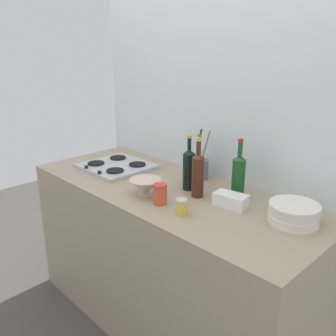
{
  "coord_description": "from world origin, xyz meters",
  "views": [
    {
      "loc": [
        1.37,
        -1.33,
        1.66
      ],
      "look_at": [
        0.0,
        0.0,
        1.02
      ],
      "focal_mm": 39.29,
      "sensor_mm": 36.0,
      "label": 1
    }
  ],
  "objects_px": {
    "condiment_jar_rear": "(160,194)",
    "plate_stack": "(294,213)",
    "condiment_jar_front": "(182,207)",
    "stovetop_hob": "(117,166)",
    "mixing_bowl": "(145,186)",
    "wine_bottle_leftmost": "(189,169)",
    "butter_dish": "(231,200)",
    "utensil_crock": "(200,167)",
    "wine_bottle_mid_right": "(198,174)",
    "wine_bottle_mid_left": "(239,175)"
  },
  "relations": [
    {
      "from": "condiment_jar_rear",
      "to": "mixing_bowl",
      "type": "bearing_deg",
      "value": 170.61
    },
    {
      "from": "wine_bottle_mid_left",
      "to": "utensil_crock",
      "type": "height_order",
      "value": "wine_bottle_mid_left"
    },
    {
      "from": "wine_bottle_leftmost",
      "to": "condiment_jar_front",
      "type": "distance_m",
      "value": 0.34
    },
    {
      "from": "wine_bottle_mid_right",
      "to": "wine_bottle_leftmost",
      "type": "bearing_deg",
      "value": 156.96
    },
    {
      "from": "stovetop_hob",
      "to": "wine_bottle_mid_right",
      "type": "height_order",
      "value": "wine_bottle_mid_right"
    },
    {
      "from": "condiment_jar_rear",
      "to": "stovetop_hob",
      "type": "bearing_deg",
      "value": 163.42
    },
    {
      "from": "plate_stack",
      "to": "mixing_bowl",
      "type": "relative_size",
      "value": 1.35
    },
    {
      "from": "wine_bottle_mid_right",
      "to": "stovetop_hob",
      "type": "bearing_deg",
      "value": -177.97
    },
    {
      "from": "mixing_bowl",
      "to": "butter_dish",
      "type": "height_order",
      "value": "mixing_bowl"
    },
    {
      "from": "plate_stack",
      "to": "mixing_bowl",
      "type": "xyz_separation_m",
      "value": [
        -0.71,
        -0.26,
        0.0
      ]
    },
    {
      "from": "utensil_crock",
      "to": "wine_bottle_mid_left",
      "type": "bearing_deg",
      "value": -13.11
    },
    {
      "from": "utensil_crock",
      "to": "mixing_bowl",
      "type": "bearing_deg",
      "value": -94.92
    },
    {
      "from": "wine_bottle_mid_right",
      "to": "butter_dish",
      "type": "relative_size",
      "value": 1.95
    },
    {
      "from": "stovetop_hob",
      "to": "butter_dish",
      "type": "distance_m",
      "value": 0.88
    },
    {
      "from": "plate_stack",
      "to": "wine_bottle_leftmost",
      "type": "height_order",
      "value": "wine_bottle_leftmost"
    },
    {
      "from": "condiment_jar_front",
      "to": "plate_stack",
      "type": "bearing_deg",
      "value": 35.89
    },
    {
      "from": "butter_dish",
      "to": "wine_bottle_leftmost",
      "type": "bearing_deg",
      "value": 175.32
    },
    {
      "from": "wine_bottle_leftmost",
      "to": "wine_bottle_mid_right",
      "type": "distance_m",
      "value": 0.11
    },
    {
      "from": "utensil_crock",
      "to": "condiment_jar_front",
      "type": "xyz_separation_m",
      "value": [
        0.27,
        -0.44,
        -0.03
      ]
    },
    {
      "from": "wine_bottle_leftmost",
      "to": "butter_dish",
      "type": "bearing_deg",
      "value": -4.68
    },
    {
      "from": "plate_stack",
      "to": "condiment_jar_rear",
      "type": "xyz_separation_m",
      "value": [
        -0.57,
        -0.28,
        0.01
      ]
    },
    {
      "from": "plate_stack",
      "to": "wine_bottle_mid_right",
      "type": "distance_m",
      "value": 0.52
    },
    {
      "from": "wine_bottle_leftmost",
      "to": "wine_bottle_mid_left",
      "type": "height_order",
      "value": "wine_bottle_mid_left"
    },
    {
      "from": "wine_bottle_mid_right",
      "to": "condiment_jar_rear",
      "type": "height_order",
      "value": "wine_bottle_mid_right"
    },
    {
      "from": "stovetop_hob",
      "to": "wine_bottle_mid_left",
      "type": "xyz_separation_m",
      "value": [
        0.83,
        0.17,
        0.11
      ]
    },
    {
      "from": "wine_bottle_leftmost",
      "to": "mixing_bowl",
      "type": "height_order",
      "value": "wine_bottle_leftmost"
    },
    {
      "from": "plate_stack",
      "to": "condiment_jar_front",
      "type": "relative_size",
      "value": 2.97
    },
    {
      "from": "plate_stack",
      "to": "condiment_jar_rear",
      "type": "distance_m",
      "value": 0.64
    },
    {
      "from": "plate_stack",
      "to": "butter_dish",
      "type": "relative_size",
      "value": 1.41
    },
    {
      "from": "condiment_jar_front",
      "to": "butter_dish",
      "type": "bearing_deg",
      "value": 65.51
    },
    {
      "from": "wine_bottle_mid_left",
      "to": "butter_dish",
      "type": "relative_size",
      "value": 1.94
    },
    {
      "from": "wine_bottle_leftmost",
      "to": "condiment_jar_rear",
      "type": "bearing_deg",
      "value": -81.73
    },
    {
      "from": "butter_dish",
      "to": "utensil_crock",
      "type": "height_order",
      "value": "utensil_crock"
    },
    {
      "from": "utensil_crock",
      "to": "stovetop_hob",
      "type": "bearing_deg",
      "value": -154.49
    },
    {
      "from": "wine_bottle_mid_left",
      "to": "butter_dish",
      "type": "distance_m",
      "value": 0.16
    },
    {
      "from": "stovetop_hob",
      "to": "wine_bottle_leftmost",
      "type": "bearing_deg",
      "value": 6.75
    },
    {
      "from": "butter_dish",
      "to": "wine_bottle_mid_left",
      "type": "bearing_deg",
      "value": 111.07
    },
    {
      "from": "plate_stack",
      "to": "wine_bottle_mid_right",
      "type": "height_order",
      "value": "wine_bottle_mid_right"
    },
    {
      "from": "mixing_bowl",
      "to": "butter_dish",
      "type": "bearing_deg",
      "value": 26.32
    },
    {
      "from": "condiment_jar_front",
      "to": "mixing_bowl",
      "type": "bearing_deg",
      "value": 173.33
    },
    {
      "from": "condiment_jar_front",
      "to": "stovetop_hob",
      "type": "bearing_deg",
      "value": 165.9
    },
    {
      "from": "utensil_crock",
      "to": "condiment_jar_front",
      "type": "height_order",
      "value": "utensil_crock"
    },
    {
      "from": "wine_bottle_mid_right",
      "to": "condiment_jar_front",
      "type": "xyz_separation_m",
      "value": [
        0.09,
        -0.22,
        -0.09
      ]
    },
    {
      "from": "stovetop_hob",
      "to": "wine_bottle_mid_left",
      "type": "distance_m",
      "value": 0.86
    },
    {
      "from": "wine_bottle_mid_left",
      "to": "mixing_bowl",
      "type": "height_order",
      "value": "wine_bottle_mid_left"
    },
    {
      "from": "wine_bottle_mid_left",
      "to": "mixing_bowl",
      "type": "xyz_separation_m",
      "value": [
        -0.36,
        -0.32,
        -0.07
      ]
    },
    {
      "from": "wine_bottle_leftmost",
      "to": "wine_bottle_mid_right",
      "type": "xyz_separation_m",
      "value": [
        0.1,
        -0.04,
        0.01
      ]
    },
    {
      "from": "condiment_jar_front",
      "to": "condiment_jar_rear",
      "type": "height_order",
      "value": "condiment_jar_rear"
    },
    {
      "from": "condiment_jar_rear",
      "to": "plate_stack",
      "type": "bearing_deg",
      "value": 26.48
    },
    {
      "from": "wine_bottle_leftmost",
      "to": "stovetop_hob",
      "type": "bearing_deg",
      "value": -173.25
    }
  ]
}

